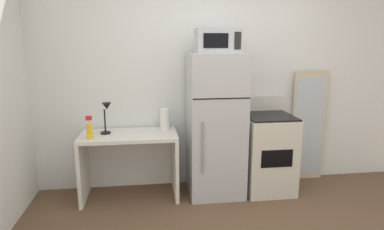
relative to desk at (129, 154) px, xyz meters
The scene contains 9 objects.
wall_back_white 1.35m from the desk, 18.36° to the left, with size 5.00×0.10×2.60m, color silver.
desk is the anchor object (origin of this frame).
desk_lamp 0.53m from the desk, behind, with size 0.14×0.12×0.35m.
spray_bottle 0.54m from the desk, 158.61° to the right, with size 0.06×0.06×0.25m.
paper_towel_roll 0.56m from the desk, 20.01° to the left, with size 0.11×0.11×0.24m, color white.
refrigerator 1.03m from the desk, ahead, with size 0.62×0.61×1.63m.
microwave 1.59m from the desk, ahead, with size 0.46×0.35×0.26m.
oven_range 1.62m from the desk, ahead, with size 0.56×0.61×1.10m.
leaning_mirror 2.26m from the desk, ahead, with size 0.44×0.03×1.40m.
Camera 1 is at (-0.82, -2.33, 1.76)m, focal length 31.48 mm.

